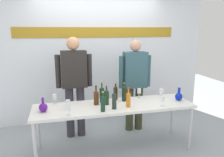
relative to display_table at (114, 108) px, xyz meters
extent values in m
plane|color=#98A1A8|center=(0.00, 0.00, -0.69)|extent=(10.00, 10.00, 0.00)
cube|color=white|center=(0.00, 1.36, 0.81)|extent=(4.57, 0.10, 3.00)
cube|color=#AC801E|center=(0.00, 1.30, 1.13)|extent=(3.20, 0.01, 0.20)
cube|color=white|center=(0.00, 0.00, 0.04)|extent=(2.44, 0.67, 0.04)
cylinder|color=silver|center=(-1.16, -0.29, -0.34)|extent=(0.05, 0.05, 0.70)
cylinder|color=silver|center=(1.16, -0.29, -0.34)|extent=(0.05, 0.05, 0.70)
cylinder|color=silver|center=(-1.16, 0.29, -0.34)|extent=(0.05, 0.05, 0.70)
cylinder|color=silver|center=(1.16, 0.29, -0.34)|extent=(0.05, 0.05, 0.70)
sphere|color=#55168D|center=(-1.04, -0.03, 0.12)|extent=(0.12, 0.12, 0.12)
cylinder|color=#55168D|center=(-1.04, -0.03, 0.22)|extent=(0.03, 0.03, 0.09)
sphere|color=#0B24B7|center=(1.07, -0.03, 0.12)|extent=(0.12, 0.12, 0.12)
cylinder|color=#0B24B7|center=(1.07, -0.03, 0.22)|extent=(0.04, 0.04, 0.10)
cylinder|color=#322F39|center=(-0.64, 0.62, -0.23)|extent=(0.14, 0.14, 0.91)
cylinder|color=#322F39|center=(-0.45, 0.62, -0.23)|extent=(0.14, 0.14, 0.91)
cube|color=#282423|center=(-0.55, 0.62, 0.53)|extent=(0.43, 0.22, 0.62)
cylinder|color=#282423|center=(-0.81, 0.62, 0.50)|extent=(0.09, 0.09, 0.56)
cylinder|color=#282423|center=(-0.29, 0.62, 0.50)|extent=(0.09, 0.09, 0.56)
sphere|color=tan|center=(-0.55, 0.62, 0.96)|extent=(0.22, 0.22, 0.22)
cylinder|color=#343C22|center=(0.46, 0.62, -0.27)|extent=(0.14, 0.14, 0.83)
cylinder|color=#343C22|center=(0.64, 0.62, -0.27)|extent=(0.14, 0.14, 0.83)
cube|color=#32565F|center=(0.55, 0.62, 0.47)|extent=(0.41, 0.22, 0.65)
cylinder|color=#32565F|center=(0.29, 0.62, 0.44)|extent=(0.09, 0.09, 0.58)
cylinder|color=#32565F|center=(0.81, 0.62, 0.44)|extent=(0.09, 0.09, 0.58)
sphere|color=tan|center=(0.55, 0.62, 0.91)|extent=(0.20, 0.20, 0.20)
cylinder|color=#4F290F|center=(-0.27, 0.08, 0.16)|extent=(0.08, 0.08, 0.20)
cone|color=#4F290F|center=(-0.27, 0.08, 0.27)|extent=(0.08, 0.08, 0.03)
cylinder|color=#4F290F|center=(-0.27, 0.08, 0.30)|extent=(0.03, 0.03, 0.08)
cylinder|color=black|center=(-0.27, 0.08, 0.35)|extent=(0.03, 0.03, 0.02)
cylinder|color=#143321|center=(-0.22, -0.22, 0.16)|extent=(0.06, 0.06, 0.21)
cone|color=#143321|center=(-0.22, -0.22, 0.28)|extent=(0.06, 0.06, 0.03)
cylinder|color=#143321|center=(-0.22, -0.22, 0.30)|extent=(0.02, 0.02, 0.06)
cylinder|color=gold|center=(-0.22, -0.22, 0.34)|extent=(0.03, 0.03, 0.02)
cylinder|color=#1B351E|center=(-0.11, 0.05, 0.16)|extent=(0.07, 0.07, 0.21)
cone|color=#1B351E|center=(-0.11, 0.05, 0.28)|extent=(0.07, 0.07, 0.03)
cylinder|color=#1B351E|center=(-0.11, 0.05, 0.30)|extent=(0.02, 0.02, 0.07)
cylinder|color=#B31B26|center=(-0.11, 0.05, 0.35)|extent=(0.03, 0.03, 0.02)
cylinder|color=black|center=(0.20, 0.15, 0.17)|extent=(0.07, 0.07, 0.23)
cone|color=black|center=(0.20, 0.15, 0.30)|extent=(0.07, 0.07, 0.03)
cylinder|color=black|center=(0.20, 0.15, 0.31)|extent=(0.02, 0.02, 0.06)
cylinder|color=#B69638|center=(0.20, 0.15, 0.35)|extent=(0.03, 0.03, 0.02)
cylinder|color=orange|center=(0.18, -0.13, 0.16)|extent=(0.07, 0.07, 0.20)
cone|color=orange|center=(0.18, -0.13, 0.27)|extent=(0.07, 0.07, 0.03)
cylinder|color=orange|center=(0.18, -0.13, 0.30)|extent=(0.02, 0.02, 0.08)
cylinder|color=#B0231D|center=(0.18, -0.13, 0.35)|extent=(0.03, 0.03, 0.02)
cylinder|color=#173820|center=(-0.16, 0.19, 0.17)|extent=(0.07, 0.07, 0.22)
cone|color=#173820|center=(-0.16, 0.19, 0.29)|extent=(0.07, 0.07, 0.03)
cylinder|color=#173820|center=(-0.16, 0.19, 0.32)|extent=(0.02, 0.02, 0.09)
cylinder|color=gold|center=(-0.16, 0.19, 0.38)|extent=(0.03, 0.03, 0.02)
cylinder|color=#202E24|center=(-0.04, -0.16, 0.17)|extent=(0.07, 0.07, 0.22)
cone|color=#202E24|center=(-0.04, -0.16, 0.29)|extent=(0.07, 0.07, 0.03)
cylinder|color=#202E24|center=(-0.04, -0.16, 0.32)|extent=(0.02, 0.02, 0.08)
cylinder|color=black|center=(-0.04, -0.16, 0.36)|extent=(0.03, 0.03, 0.02)
cylinder|color=black|center=(0.09, 0.26, 0.16)|extent=(0.06, 0.06, 0.20)
cone|color=black|center=(0.09, 0.26, 0.27)|extent=(0.06, 0.06, 0.03)
cylinder|color=black|center=(0.09, 0.26, 0.29)|extent=(0.03, 0.03, 0.07)
cylinder|color=gold|center=(0.09, 0.26, 0.33)|extent=(0.03, 0.03, 0.02)
cylinder|color=white|center=(-0.88, 0.28, 0.06)|extent=(0.06, 0.06, 0.00)
cylinder|color=white|center=(-0.88, 0.28, 0.09)|extent=(0.01, 0.01, 0.07)
cylinder|color=white|center=(-0.88, 0.28, 0.17)|extent=(0.06, 0.06, 0.08)
cylinder|color=white|center=(-0.70, -0.25, 0.06)|extent=(0.06, 0.06, 0.00)
cylinder|color=white|center=(-0.70, -0.25, 0.10)|extent=(0.01, 0.01, 0.07)
cylinder|color=white|center=(-0.70, -0.25, 0.17)|extent=(0.07, 0.07, 0.08)
cylinder|color=white|center=(-0.70, -0.01, 0.06)|extent=(0.06, 0.06, 0.00)
cylinder|color=white|center=(-0.70, -0.01, 0.09)|extent=(0.01, 0.01, 0.06)
cylinder|color=white|center=(-0.70, -0.01, 0.16)|extent=(0.07, 0.07, 0.08)
cylinder|color=white|center=(0.69, -0.23, 0.06)|extent=(0.06, 0.06, 0.00)
cylinder|color=white|center=(0.69, -0.23, 0.09)|extent=(0.01, 0.01, 0.07)
cylinder|color=white|center=(0.69, -0.23, 0.17)|extent=(0.06, 0.06, 0.08)
cylinder|color=white|center=(0.49, 0.25, 0.06)|extent=(0.05, 0.05, 0.00)
cylinder|color=white|center=(0.49, 0.25, 0.10)|extent=(0.01, 0.01, 0.08)
cylinder|color=white|center=(0.49, 0.25, 0.18)|extent=(0.06, 0.06, 0.08)
cylinder|color=white|center=(0.86, 0.17, 0.06)|extent=(0.06, 0.06, 0.00)
cylinder|color=white|center=(0.86, 0.17, 0.09)|extent=(0.01, 0.01, 0.06)
cylinder|color=white|center=(0.86, 0.17, 0.17)|extent=(0.07, 0.07, 0.09)
camera|label=1|loc=(-0.81, -3.12, 1.19)|focal=35.54mm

